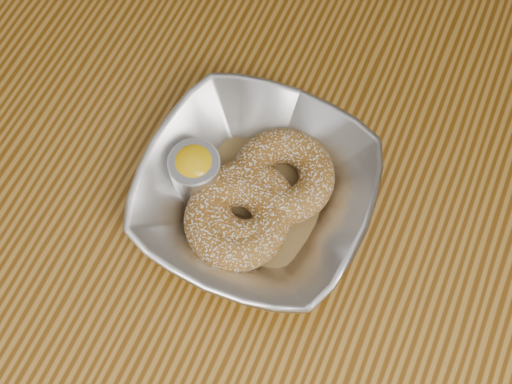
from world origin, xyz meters
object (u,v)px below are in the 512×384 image
at_px(table, 167,210).
at_px(donut_front, 246,206).
at_px(donut_extra, 236,220).
at_px(ramekin, 196,171).
at_px(donut_back, 283,176).
at_px(serving_bowl, 256,193).

height_order(table, donut_front, donut_front).
height_order(donut_extra, ramekin, ramekin).
distance_m(donut_back, donut_extra, 0.06).
xyz_separation_m(donut_back, donut_extra, (-0.02, -0.06, -0.00)).
xyz_separation_m(serving_bowl, ramekin, (-0.06, -0.01, 0.01)).
height_order(donut_back, ramekin, ramekin).
bearing_deg(donut_extra, donut_front, 82.97).
bearing_deg(ramekin, table, -168.81).
bearing_deg(serving_bowl, table, -171.88).
bearing_deg(serving_bowl, donut_front, -101.73).
bearing_deg(ramekin, donut_front, -10.06).
relative_size(serving_bowl, donut_front, 2.31).
xyz_separation_m(donut_front, donut_extra, (-0.00, -0.02, 0.00)).
height_order(serving_bowl, donut_extra, serving_bowl).
bearing_deg(donut_front, donut_back, 64.91).
relative_size(serving_bowl, ramekin, 3.89).
distance_m(serving_bowl, ramekin, 0.06).
distance_m(table, donut_back, 0.18).
bearing_deg(donut_front, ramekin, 169.94).
height_order(donut_back, donut_front, donut_back).
xyz_separation_m(donut_extra, ramekin, (-0.06, 0.03, 0.01)).
height_order(donut_front, ramekin, ramekin).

